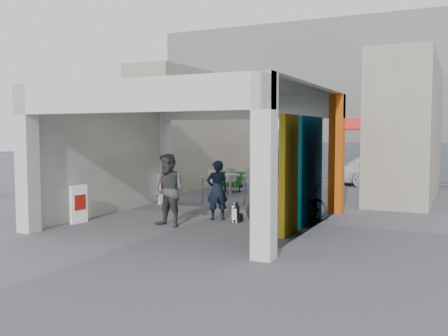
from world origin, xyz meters
The scene contains 21 objects.
ground centered at (0.00, 0.00, 0.00)m, with size 90.00×90.00×0.00m, color #55555A.
arcade_canopy centered at (0.54, -0.82, 2.30)m, with size 6.40×6.45×6.40m.
far_building centered at (0.00, 13.99, 3.99)m, with size 18.00×4.08×8.00m.
plaza_bldg_left centered at (-4.50, 7.50, 2.50)m, with size 2.00×9.00×5.00m, color #ADA58F.
plaza_bldg_right centered at (4.50, 7.50, 2.50)m, with size 2.00×9.00×5.00m, color #ADA58F.
bollard_left centered at (-1.60, 2.22, 0.44)m, with size 0.09×0.09×0.88m, color #919498.
bollard_center centered at (-0.05, 2.23, 0.49)m, with size 0.09×0.09×0.98m, color #919498.
bollard_right centered at (1.52, 2.30, 0.43)m, with size 0.09×0.09×0.87m, color #919498.
advert_board_near centered at (-2.75, -2.55, 0.51)m, with size 0.14×0.55×1.00m.
advert_board_far centered at (-2.75, 1.50, 0.51)m, with size 0.20×0.55×1.00m.
cafe_set centered at (-1.62, 4.54, 0.35)m, with size 1.63×1.31×0.98m.
produce_stand centered at (-2.08, 5.59, 0.31)m, with size 1.20×0.65×0.79m.
crate_stack centered at (0.42, 7.33, 0.28)m, with size 0.55×0.49×0.56m.
border_collie centered at (0.96, -0.68, 0.23)m, with size 0.21×0.42×0.58m.
man_with_dog centered at (0.34, -0.56, 0.81)m, with size 0.59×0.39×1.63m, color black.
man_back_turned centered at (-0.34, -1.96, 0.92)m, with size 0.90×0.70×1.85m, color #434446.
man_elderly centered at (1.76, 2.32, 0.84)m, with size 0.82×0.53×1.68m, color #5982AE.
man_crates centered at (-0.80, 7.97, 0.83)m, with size 0.98×0.41×1.66m, color black.
bicycle_front centered at (2.30, 0.58, 0.47)m, with size 0.62×1.79×0.94m, color black.
bicycle_rear centered at (2.16, -0.49, 0.56)m, with size 0.53×1.86×1.12m, color black.
white_van centered at (3.18, 10.49, 0.72)m, with size 1.70×4.22×1.44m, color white.
Camera 1 is at (6.28, -12.66, 2.39)m, focal length 40.00 mm.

